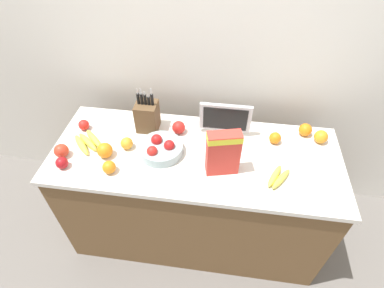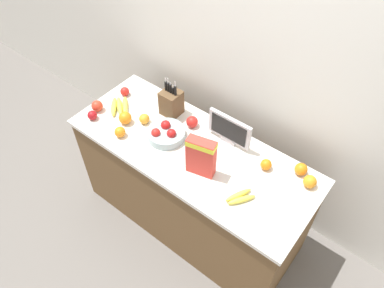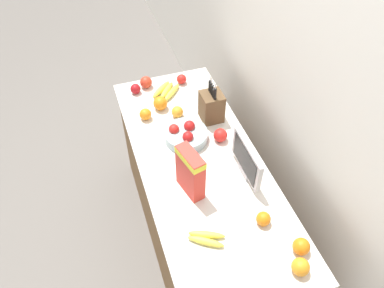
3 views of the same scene
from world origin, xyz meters
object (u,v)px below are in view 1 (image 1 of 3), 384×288
Objects in this scene: small_monitor at (225,119)px; fruit_bowl at (161,148)px; orange_back_center at (127,143)px; orange_by_cereal at (109,167)px; orange_mid_right at (321,137)px; apple_middle at (179,127)px; cereal_box at (223,152)px; apple_rear at (84,125)px; orange_mid_left at (105,150)px; banana_bunch_left at (88,142)px; orange_near_bowl at (305,130)px; knife_block at (147,116)px; orange_front_left at (275,138)px; apple_front at (62,163)px; banana_bunch_right at (278,177)px; apple_leftmost at (61,151)px.

small_monitor is 1.22× the size of fruit_bowl.
small_monitor is 0.60m from orange_back_center.
orange_mid_right is (1.18, 0.41, 0.00)m from orange_by_cereal.
fruit_bowl reaches higher than apple_middle.
small_monitor is 1.13× the size of cereal_box.
orange_mid_left is (0.21, -0.21, 0.01)m from apple_rear.
cereal_box is 3.40× the size of orange_mid_right.
orange_near_bowl is (1.30, 0.27, 0.02)m from banana_bunch_left.
apple_middle is 1.21× the size of apple_rear.
knife_block is 0.57m from cereal_box.
orange_back_center is (-0.87, -0.17, 0.00)m from orange_front_left.
orange_by_cereal is at bearing -146.24° from small_monitor.
orange_front_left is at bearing -7.38° from small_monitor.
cereal_box reaches higher than apple_front.
small_monitor is 4.25× the size of orange_back_center.
apple_middle reaches higher than orange_near_bowl.
orange_near_bowl reaches higher than banana_bunch_right.
small_monitor is at bearing 5.28° from apple_rear.
apple_rear is 0.42m from orange_by_cereal.
orange_near_bowl and orange_mid_right have the same top height.
apple_front is at bearing -161.38° from orange_near_bowl.
orange_mid_right is (0.58, 0.31, -0.11)m from cereal_box.
knife_block is 1.06m from orange_mid_right.
banana_bunch_right is 0.88m from orange_back_center.
orange_by_cereal is 1.25m from orange_mid_right.
orange_back_center is at bearing -21.72° from apple_rear.
apple_front is (-0.52, -0.19, -0.00)m from fruit_bowl.
orange_back_center is (-0.57, 0.10, -0.11)m from cereal_box.
small_monitor is 0.51m from orange_near_bowl.
apple_leftmost is 1.02× the size of orange_near_bowl.
apple_front reaches higher than banana_bunch_right.
fruit_bowl is at bearing -162.00° from orange_near_bowl.
apple_leftmost is at bearing 179.58° from banana_bunch_right.
orange_front_left is (0.66, 0.18, -0.00)m from fruit_bowl.
orange_front_left is at bearing 27.71° from cereal_box.
orange_by_cereal is 0.92× the size of orange_mid_right.
apple_front is (0.01, -0.32, 0.00)m from apple_rear.
orange_mid_left is (-0.67, -0.29, -0.07)m from small_monitor.
orange_by_cereal is at bearing -130.80° from apple_middle.
knife_block reaches higher than orange_mid_right.
orange_back_center is at bearing 38.07° from orange_mid_left.
orange_back_center is (0.24, 0.00, 0.02)m from banana_bunch_left.
fruit_bowl is 3.12× the size of apple_leftmost.
apple_leftmost reaches higher than orange_back_center.
knife_block is 0.48m from small_monitor.
orange_back_center is (-0.08, -0.19, -0.06)m from knife_block.
apple_leftmost is (-0.91, -0.32, -0.08)m from small_monitor.
orange_front_left reaches higher than banana_bunch_left.
knife_block is 4.25× the size of orange_front_left.
orange_by_cereal is at bearing -107.61° from knife_block.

